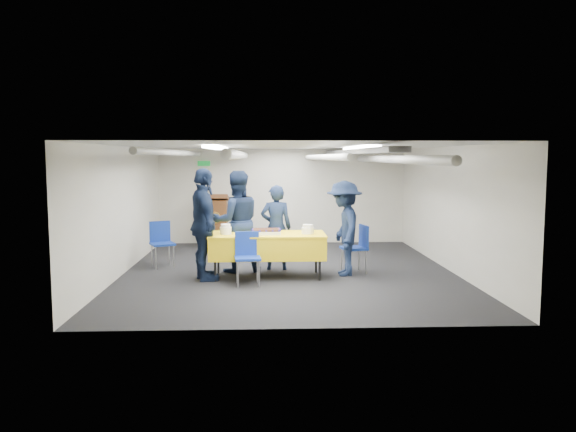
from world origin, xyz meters
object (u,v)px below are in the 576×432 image
object	(u,v)px
chair_left	(161,239)
sailor_a	(276,227)
sailor_b	(237,222)
chair_near	(247,252)
serving_table	(267,245)
sheet_cake	(266,231)
chair_right	(358,244)
sailor_c	(204,225)
podium	(216,220)
sailor_d	(344,228)

from	to	relation	value
chair_left	sailor_a	world-z (taller)	sailor_a
sailor_b	sailor_a	bearing A→B (deg)	-178.63
chair_left	sailor_a	distance (m)	2.25
chair_left	sailor_a	bearing A→B (deg)	-9.73
chair_near	sailor_a	size ratio (longest dim) A/B	0.55
serving_table	sheet_cake	size ratio (longest dim) A/B	3.93
serving_table	chair_right	world-z (taller)	chair_right
chair_near	chair_left	world-z (taller)	same
chair_right	sheet_cake	bearing A→B (deg)	-167.78
sailor_c	podium	bearing A→B (deg)	-14.75
sailor_c	chair_right	bearing A→B (deg)	-95.53
podium	chair_near	size ratio (longest dim) A/B	1.44
chair_near	sailor_d	world-z (taller)	sailor_d
podium	chair_right	size ratio (longest dim) A/B	1.44
chair_near	chair_right	xyz separation A→B (m)	(1.99, 0.87, 0.00)
chair_near	chair_right	bearing A→B (deg)	23.51
sheet_cake	sailor_c	distance (m)	1.08
serving_table	sailor_a	bearing A→B (deg)	76.03
podium	chair_right	bearing A→B (deg)	-48.09
chair_right	serving_table	bearing A→B (deg)	-169.10
chair_right	chair_near	bearing A→B (deg)	-156.49
sheet_cake	sailor_b	world-z (taller)	sailor_b
podium	chair_right	xyz separation A→B (m)	(2.87, -3.19, -0.08)
sailor_b	chair_right	bearing A→B (deg)	162.93
podium	chair_left	bearing A→B (deg)	-108.58
chair_near	chair_left	bearing A→B (deg)	136.91
sailor_c	chair_near	bearing A→B (deg)	-130.39
sailor_a	sailor_c	bearing A→B (deg)	36.37
sailor_d	sailor_c	bearing A→B (deg)	-82.22
sailor_a	sailor_b	size ratio (longest dim) A/B	0.86
sheet_cake	sailor_c	world-z (taller)	sailor_c
podium	sheet_cake	bearing A→B (deg)	-71.55
sailor_c	sailor_d	bearing A→B (deg)	-99.04
sailor_a	sailor_c	distance (m)	1.54
chair_right	sailor_b	distance (m)	2.26
sailor_a	sailor_b	bearing A→B (deg)	15.19
sheet_cake	chair_right	world-z (taller)	chair_right
chair_near	chair_left	xyz separation A→B (m)	(-1.70, 1.59, 0.00)
chair_near	sailor_c	world-z (taller)	sailor_c
podium	chair_left	distance (m)	2.61
sailor_b	sailor_c	bearing A→B (deg)	40.65
sheet_cake	chair_left	distance (m)	2.31
serving_table	sheet_cake	distance (m)	0.26
sheet_cake	sailor_a	distance (m)	0.73
sheet_cake	podium	world-z (taller)	podium
sailor_c	sailor_d	xyz separation A→B (m)	(2.45, 0.33, -0.12)
sheet_cake	chair_near	bearing A→B (deg)	-121.97
sheet_cake	chair_left	bearing A→B (deg)	151.65
chair_near	sailor_a	distance (m)	1.34
sailor_d	serving_table	bearing A→B (deg)	-85.38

